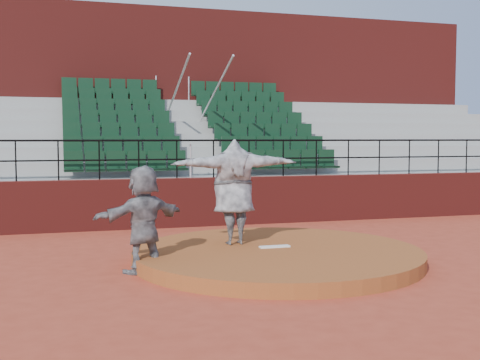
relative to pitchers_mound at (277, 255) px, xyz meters
name	(u,v)px	position (x,y,z in m)	size (l,w,h in m)	color
ground	(277,262)	(0.00, 0.00, -0.12)	(90.00, 90.00, 0.00)	#A63C25
pitchers_mound	(277,255)	(0.00, 0.00, 0.00)	(5.50, 5.50, 0.25)	#974C21
pitching_rubber	(275,247)	(0.00, 0.15, 0.14)	(0.60, 0.15, 0.03)	white
boundary_wall	(214,201)	(0.00, 5.00, 0.53)	(24.00, 0.30, 1.30)	maroon
wall_railing	(214,150)	(0.00, 5.00, 1.90)	(24.04, 0.05, 1.03)	black
seating_deck	(187,166)	(0.00, 8.65, 1.32)	(24.00, 5.97, 4.63)	#959690
press_box_facade	(166,107)	(0.00, 12.60, 3.43)	(24.00, 3.00, 7.10)	maroon
pitcher	(234,192)	(-0.65, 0.74, 1.17)	(2.57, 0.70, 2.09)	black
fielder	(143,219)	(-2.56, -0.16, 0.82)	(1.75, 0.56, 1.89)	black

